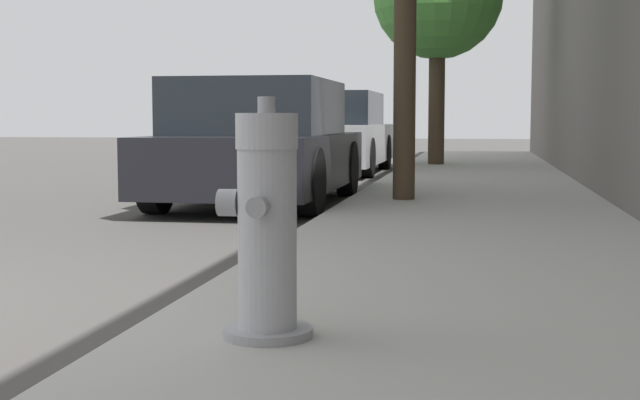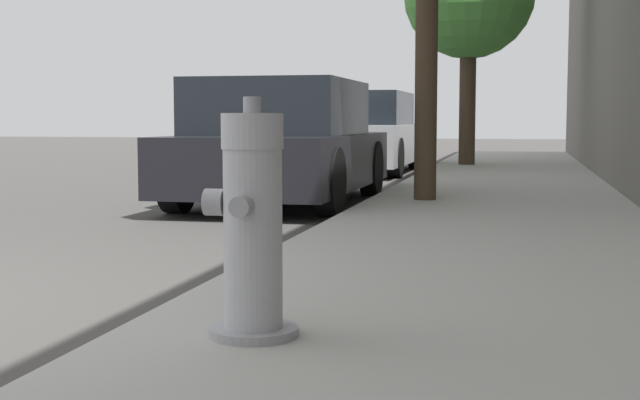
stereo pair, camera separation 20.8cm
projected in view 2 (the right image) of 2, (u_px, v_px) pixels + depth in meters
sidewalk_slab at (458, 342)px, 3.53m from camera, size 2.64×40.00×0.11m
fire_hydrant at (252, 228)px, 3.35m from camera, size 0.36×0.35×0.91m
parked_car_near at (283, 145)px, 9.82m from camera, size 1.77×3.89×1.36m
parked_car_mid at (361, 134)px, 15.59m from camera, size 1.80×4.22×1.40m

